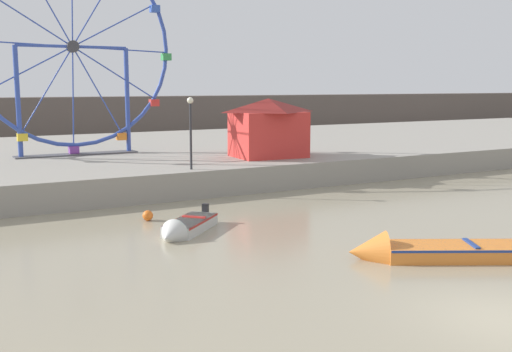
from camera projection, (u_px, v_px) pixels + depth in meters
ground_plane at (506, 320)px, 14.51m from camera, size 240.00×240.00×0.00m
quay_promenade at (124, 158)px, 41.09m from camera, size 110.00×25.95×1.38m
distant_town_skyline at (57, 119)px, 60.35m from camera, size 140.00×3.00×4.40m
motorboat_pale_grey at (184, 228)px, 22.81m from camera, size 3.41×3.32×1.09m
motorboat_orange_hull at (421, 251)px, 19.59m from camera, size 5.62×3.91×1.37m
ferris_wheel_blue_frame at (73, 50)px, 35.90m from camera, size 12.25×1.20×12.42m
carnival_booth_red_striped at (268, 127)px, 35.59m from camera, size 4.53×3.69×3.43m
promenade_lamp_near at (191, 122)px, 30.14m from camera, size 0.32×0.32×3.61m
mooring_buoy_orange at (148, 216)px, 25.14m from camera, size 0.44×0.44×0.44m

